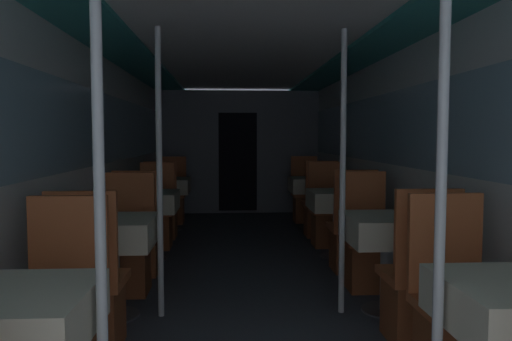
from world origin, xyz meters
name	(u,v)px	position (x,y,z in m)	size (l,w,h in m)	color
wall_left	(92,160)	(-1.38, 3.47, 1.08)	(0.05, 9.74, 2.05)	silver
wall_right	(396,159)	(1.38, 3.47, 1.08)	(0.05, 9.74, 2.05)	silver
ceiling_panel	(246,47)	(0.00, 3.47, 2.09)	(2.77, 9.74, 0.07)	white
bulkhead_far	(238,152)	(0.00, 7.32, 1.02)	(2.71, 0.09, 2.05)	slate
dining_table_left_0	(10,325)	(-1.00, 0.83, 0.58)	(0.61, 0.61, 0.71)	#4C4C51
chair_left_far_0	(61,338)	(-1.00, 1.39, 0.30)	(0.40, 0.40, 0.98)	brown
support_pole_left_0	(100,207)	(-0.66, 0.83, 1.03)	(0.04, 0.04, 2.05)	silver
dining_table_left_1	(111,237)	(-1.00, 2.49, 0.58)	(0.61, 0.61, 0.71)	#4C4C51
chair_left_near_1	(90,302)	(-1.00, 1.92, 0.30)	(0.40, 0.40, 0.98)	brown
chair_left_far_1	(128,257)	(-1.00, 3.05, 0.30)	(0.40, 0.40, 0.98)	brown
support_pole_left_1	(159,174)	(-0.66, 2.49, 1.03)	(0.04, 0.04, 2.05)	silver
dining_table_left_2	(148,205)	(-1.00, 4.14, 0.58)	(0.61, 0.61, 0.71)	#4C4C51
chair_left_near_2	(139,243)	(-1.00, 3.58, 0.30)	(0.40, 0.40, 0.98)	brown
chair_left_far_2	(156,222)	(-1.00, 4.71, 0.30)	(0.40, 0.40, 0.98)	brown
dining_table_left_3	(167,188)	(-1.00, 5.80, 0.58)	(0.61, 0.61, 0.71)	#4C4C51
chair_left_near_3	(162,215)	(-1.00, 5.23, 0.30)	(0.40, 0.40, 0.98)	brown
chair_left_far_3	(172,203)	(-1.00, 6.36, 0.30)	(0.40, 0.40, 0.98)	brown
chair_right_far_0	(456,329)	(1.00, 1.39, 0.30)	(0.40, 0.40, 0.98)	brown
support_pole_right_0	(441,204)	(0.66, 0.83, 1.03)	(0.04, 0.04, 2.05)	silver
dining_table_right_1	(388,233)	(1.00, 2.49, 0.58)	(0.61, 0.61, 0.71)	#4C4C51
chair_right_near_1	(417,296)	(1.00, 1.92, 0.30)	(0.40, 0.40, 0.98)	brown
chair_right_far_1	(366,254)	(1.00, 3.05, 0.30)	(0.40, 0.40, 0.98)	brown
support_pole_right_1	(343,173)	(0.66, 2.49, 1.03)	(0.04, 0.04, 2.05)	silver
dining_table_right_2	(338,203)	(1.00, 4.14, 0.58)	(0.61, 0.61, 0.71)	#4C4C51
chair_right_near_2	(351,241)	(1.00, 3.58, 0.30)	(0.40, 0.40, 0.98)	brown
chair_right_far_2	(327,221)	(1.00, 4.71, 0.30)	(0.40, 0.40, 0.98)	brown
dining_table_right_3	(312,187)	(1.00, 5.80, 0.58)	(0.61, 0.61, 0.71)	#4C4C51
chair_right_near_3	(319,214)	(1.00, 5.23, 0.30)	(0.40, 0.40, 0.98)	brown
chair_right_far_3	(305,202)	(1.00, 6.36, 0.30)	(0.40, 0.40, 0.98)	brown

